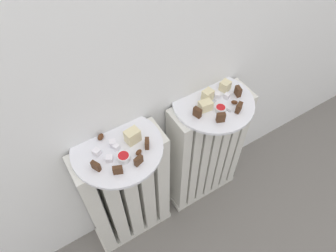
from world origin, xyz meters
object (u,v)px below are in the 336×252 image
Objects in this scene: plate_right at (213,102)px; fork at (219,104)px; jam_bowl_left at (124,157)px; jam_bowl_right at (220,109)px; radiator_left at (127,194)px; plate_left at (117,148)px; radiator_right at (205,152)px.

fork is at bearing -77.59° from plate_right.
jam_bowl_left is 0.39m from jam_bowl_right.
radiator_left is 0.53m from jam_bowl_right.
fork is (0.01, -0.02, 0.01)m from plate_right.
plate_left reaches higher than radiator_left.
radiator_left is 16.15× the size of jam_bowl_right.
jam_bowl_left is at bearing -175.39° from fork.
fork is (0.40, 0.03, -0.01)m from jam_bowl_left.
fork is at bearing -3.48° from plate_left.
plate_right is 0.06m from jam_bowl_right.
radiator_left is 0.33m from plate_left.
radiator_left and radiator_right have the same top height.
radiator_right is 0.34m from fork.
jam_bowl_left reaches higher than plate_right.
jam_bowl_left reaches higher than radiator_right.
fork is at bearing -3.48° from radiator_left.
radiator_right is 0.53m from jam_bowl_left.
fork is at bearing 63.55° from jam_bowl_right.
jam_bowl_right is at bearing -7.60° from radiator_left.
radiator_right is 2.08× the size of plate_right.
jam_bowl_left is at bearing -171.85° from radiator_right.
radiator_right is (0.40, 0.00, 0.00)m from radiator_left.
plate_left is (0.00, 0.00, 0.33)m from radiator_left.
radiator_left is at bearing 88.36° from jam_bowl_left.
jam_bowl_right is at bearing -99.01° from plate_right.
jam_bowl_right reaches higher than radiator_left.
radiator_right is at bearing 8.15° from jam_bowl_left.
jam_bowl_right is at bearing -116.45° from fork.
plate_right is at bearing 0.00° from plate_left.
radiator_left is 6.97× the size of fork.
radiator_left is 0.40m from radiator_right.
plate_left is 0.40m from fork.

